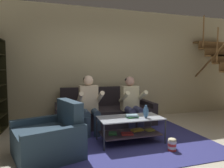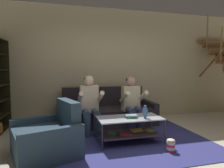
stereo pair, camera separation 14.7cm
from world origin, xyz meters
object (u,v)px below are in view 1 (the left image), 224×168
(person_seated_right, at_px, (132,101))
(armchair, at_px, (50,139))
(person_seated_left, at_px, (89,102))
(popcorn_tub, at_px, (172,145))
(couch, at_px, (105,113))
(book_stack, at_px, (132,116))
(coffee_table, at_px, (130,126))
(vase, at_px, (146,112))

(person_seated_right, height_order, armchair, person_seated_right)
(person_seated_left, relative_size, popcorn_tub, 5.60)
(couch, relative_size, armchair, 1.99)
(book_stack, bearing_deg, coffee_table, 140.23)
(popcorn_tub, bearing_deg, couch, 109.16)
(coffee_table, relative_size, armchair, 1.00)
(person_seated_right, xyz_separation_m, book_stack, (-0.30, -0.75, -0.14))
(couch, bearing_deg, book_stack, -82.51)
(couch, xyz_separation_m, vase, (0.40, -1.38, 0.28))
(coffee_table, height_order, vase, vase)
(vase, xyz_separation_m, popcorn_tub, (0.24, -0.46, -0.46))
(coffee_table, distance_m, popcorn_tub, 0.79)
(person_seated_right, distance_m, vase, 0.85)
(vase, bearing_deg, book_stack, 156.89)
(book_stack, relative_size, armchair, 0.20)
(person_seated_right, relative_size, armchair, 1.01)
(person_seated_left, bearing_deg, person_seated_right, -0.17)
(coffee_table, relative_size, book_stack, 4.95)
(popcorn_tub, bearing_deg, person_seated_left, 130.33)
(person_seated_left, height_order, person_seated_right, person_seated_left)
(coffee_table, xyz_separation_m, book_stack, (0.02, -0.02, 0.19))
(armchair, bearing_deg, vase, 2.59)
(person_seated_left, height_order, vase, person_seated_left)
(coffee_table, bearing_deg, person_seated_left, 130.09)
(person_seated_left, bearing_deg, armchair, -130.52)
(couch, height_order, person_seated_left, person_seated_left)
(vase, relative_size, book_stack, 0.98)
(vase, distance_m, armchair, 1.68)
(couch, xyz_separation_m, person_seated_left, (-0.47, -0.54, 0.36))
(person_seated_right, xyz_separation_m, vase, (-0.07, -0.84, -0.06))
(vase, height_order, armchair, armchair)
(person_seated_left, relative_size, armchair, 1.03)
(vase, bearing_deg, person_seated_right, 85.12)
(couch, height_order, armchair, couch)
(person_seated_left, xyz_separation_m, coffee_table, (0.61, -0.73, -0.35))
(couch, height_order, popcorn_tub, couch)
(popcorn_tub, bearing_deg, person_seated_right, 97.52)
(person_seated_left, height_order, armchair, person_seated_left)
(couch, xyz_separation_m, book_stack, (0.17, -1.29, 0.20))
(person_seated_right, distance_m, popcorn_tub, 1.41)
(couch, bearing_deg, person_seated_left, -131.10)
(book_stack, height_order, armchair, armchair)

